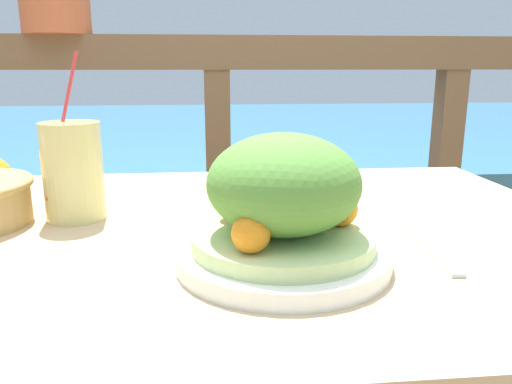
# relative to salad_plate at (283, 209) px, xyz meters

# --- Properties ---
(patio_table) EXTENTS (1.05, 0.75, 0.70)m
(patio_table) POSITION_rel_salad_plate_xyz_m (-0.05, 0.15, -0.17)
(patio_table) COLOR tan
(patio_table) RESTS_ON ground_plane
(railing_fence) EXTENTS (2.80, 0.08, 1.00)m
(railing_fence) POSITION_rel_salad_plate_xyz_m (-0.05, 0.89, -0.07)
(railing_fence) COLOR brown
(railing_fence) RESTS_ON ground_plane
(sea_backdrop) EXTENTS (12.00, 4.00, 0.49)m
(sea_backdrop) POSITION_rel_salad_plate_xyz_m (-0.05, 3.39, -0.52)
(sea_backdrop) COLOR teal
(sea_backdrop) RESTS_ON ground_plane
(salad_plate) EXTENTS (0.24, 0.24, 0.15)m
(salad_plate) POSITION_rel_salad_plate_xyz_m (0.00, 0.00, 0.00)
(salad_plate) COLOR white
(salad_plate) RESTS_ON patio_table
(drink_glass) EXTENTS (0.09, 0.09, 0.24)m
(drink_glass) POSITION_rel_salad_plate_xyz_m (-0.28, 0.20, 0.01)
(drink_glass) COLOR #DBCC7F
(drink_glass) RESTS_ON patio_table
(knife) EXTENTS (0.03, 0.18, 0.00)m
(knife) POSITION_rel_salad_plate_xyz_m (0.19, 0.03, -0.06)
(knife) COLOR silver
(knife) RESTS_ON patio_table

